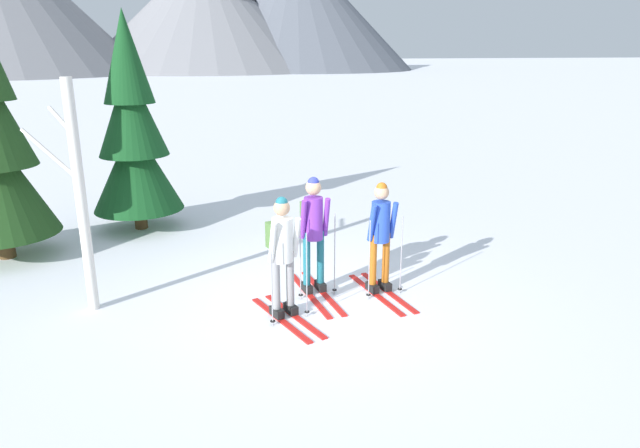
% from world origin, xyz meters
% --- Properties ---
extents(ground_plane, '(400.00, 400.00, 0.00)m').
position_xyz_m(ground_plane, '(0.00, 0.00, 0.00)').
color(ground_plane, white).
extents(skier_in_white, '(0.78, 1.61, 1.71)m').
position_xyz_m(skier_in_white, '(-0.57, -0.37, 0.96)').
color(skier_in_white, red).
rests_on(skier_in_white, ground).
extents(skier_in_purple, '(0.61, 1.78, 1.80)m').
position_xyz_m(skier_in_purple, '(0.03, 0.33, 1.02)').
color(skier_in_purple, red).
rests_on(skier_in_purple, ground).
extents(skier_in_blue, '(0.60, 1.67, 1.71)m').
position_xyz_m(skier_in_blue, '(1.00, 0.08, 0.94)').
color(skier_in_blue, red).
rests_on(skier_in_blue, ground).
extents(pine_tree_mid, '(1.79, 1.79, 4.32)m').
position_xyz_m(pine_tree_mid, '(-2.65, 4.39, 1.97)').
color(pine_tree_mid, '#51381E').
rests_on(pine_tree_mid, ground).
extents(birch_tree_tall, '(0.79, 0.48, 3.23)m').
position_xyz_m(birch_tree_tall, '(-3.18, 0.53, 1.66)').
color(birch_tree_tall, silver).
rests_on(birch_tree_tall, ground).
extents(mountain_ridge_distant, '(89.03, 49.63, 22.10)m').
position_xyz_m(mountain_ridge_distant, '(-2.91, 92.38, 10.55)').
color(mountain_ridge_distant, gray).
rests_on(mountain_ridge_distant, ground).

